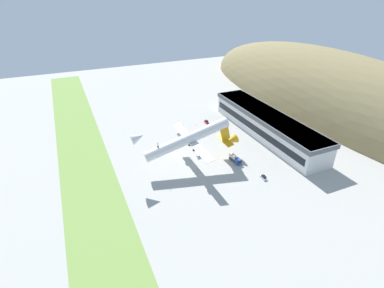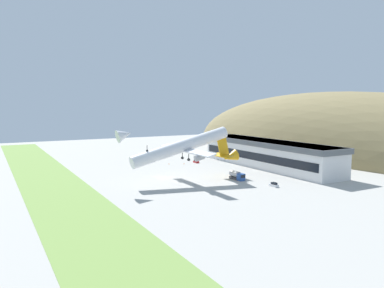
{
  "view_description": "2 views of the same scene",
  "coord_description": "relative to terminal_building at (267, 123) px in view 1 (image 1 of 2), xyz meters",
  "views": [
    {
      "loc": [
        121.62,
        -43.86,
        76.49
      ],
      "look_at": [
        13.49,
        3.65,
        11.97
      ],
      "focal_mm": 28.0,
      "sensor_mm": 36.0,
      "label": 1
    },
    {
      "loc": [
        138.29,
        -63.33,
        29.96
      ],
      "look_at": [
        13.03,
        6.34,
        14.81
      ],
      "focal_mm": 35.0,
      "sensor_mm": 36.0,
      "label": 2
    }
  ],
  "objects": [
    {
      "name": "ground_plane",
      "position": [
        -0.15,
        -54.72,
        -7.27
      ],
      "size": [
        371.06,
        371.06,
        0.0
      ],
      "primitive_type": "plane",
      "color": "#ADAAA3"
    },
    {
      "name": "traffic_cone_0",
      "position": [
        -30.34,
        -37.67,
        -6.99
      ],
      "size": [
        0.52,
        0.52,
        0.58
      ],
      "color": "orange",
      "rests_on": "ground_plane"
    },
    {
      "name": "traffic_cone_1",
      "position": [
        -27.2,
        -30.72,
        -6.99
      ],
      "size": [
        0.52,
        0.52,
        0.58
      ],
      "color": "orange",
      "rests_on": "ground_plane"
    },
    {
      "name": "service_car_1",
      "position": [
        35.02,
        -26.31,
        -6.62
      ],
      "size": [
        3.88,
        1.81,
        1.58
      ],
      "color": "silver",
      "rests_on": "ground_plane"
    },
    {
      "name": "cargo_airplane",
      "position": [
        11.51,
        -51.48,
        6.29
      ],
      "size": [
        39.06,
        52.0,
        16.92
      ],
      "color": "silver"
    },
    {
      "name": "fuel_truck",
      "position": [
        17.77,
        -30.47,
        -5.69
      ],
      "size": [
        7.73,
        2.75,
        3.32
      ],
      "color": "#264C99",
      "rests_on": "ground_plane"
    },
    {
      "name": "hill_backdrop",
      "position": [
        -21.16,
        64.38,
        -7.27
      ],
      "size": [
        268.75,
        72.86,
        75.35
      ],
      "primitive_type": "ellipsoid",
      "color": "olive",
      "rests_on": "ground_plane"
    },
    {
      "name": "service_car_0",
      "position": [
        -27.85,
        -23.28,
        -6.6
      ],
      "size": [
        3.72,
        1.89,
        1.61
      ],
      "color": "#B21E1E",
      "rests_on": "ground_plane"
    },
    {
      "name": "terminal_building",
      "position": [
        0.0,
        0.0,
        0.0
      ],
      "size": [
        83.43,
        17.45,
        12.82
      ],
      "color": "silver",
      "rests_on": "ground_plane"
    },
    {
      "name": "grass_strip_foreground",
      "position": [
        -0.15,
        -96.81,
        -7.23
      ],
      "size": [
        333.96,
        23.37,
        0.08
      ],
      "primitive_type": "cube",
      "color": "#759947",
      "rests_on": "ground_plane"
    }
  ]
}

